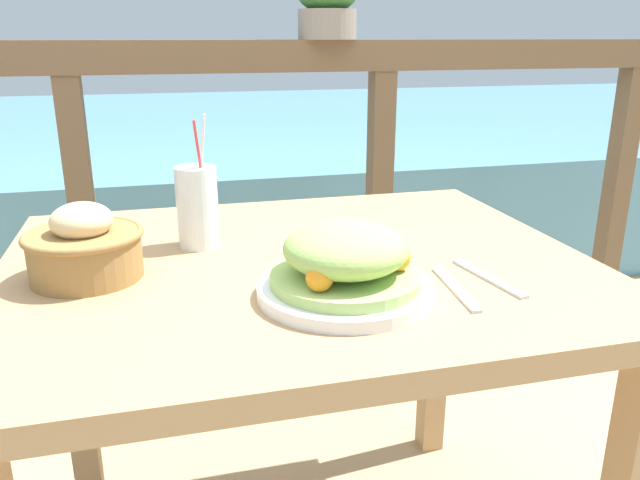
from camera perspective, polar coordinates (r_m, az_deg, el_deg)
The scene contains 8 objects.
patio_table at distance 1.16m, azimuth -2.02°, elevation -6.52°, with size 1.03×0.84×0.73m.
railing_fence at distance 1.90m, azimuth -7.57°, elevation 8.02°, with size 2.80×0.08×1.10m.
sea_backdrop at distance 4.44m, azimuth -11.42°, elevation 7.15°, with size 12.00×4.00×0.59m.
salad_plate at distance 0.95m, azimuth 2.33°, elevation -2.36°, with size 0.27×0.27×0.12m.
drink_glass at distance 1.19m, azimuth -11.14°, elevation 3.00°, with size 0.08×0.08×0.25m.
bread_basket at distance 1.09m, azimuth -20.70°, elevation -0.57°, with size 0.19×0.19×0.13m.
fork at distance 1.01m, azimuth 12.26°, elevation -4.33°, with size 0.03×0.18×0.00m.
knife at distance 1.06m, azimuth 15.12°, elevation -3.35°, with size 0.04×0.18×0.00m.
Camera 1 is at (-0.22, -1.03, 1.12)m, focal length 35.00 mm.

